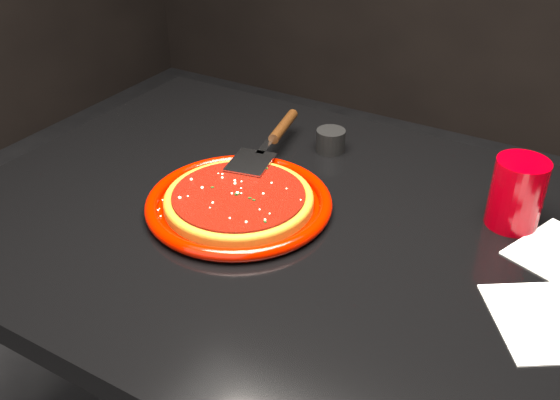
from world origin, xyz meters
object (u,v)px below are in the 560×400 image
(plate, at_px, (239,203))
(ramekin, at_px, (331,140))
(cup, at_px, (517,193))
(pizza_server, at_px, (269,141))
(table, at_px, (315,391))

(plate, bearing_deg, ramekin, 81.97)
(cup, xyz_separation_m, ramekin, (-0.36, 0.08, -0.03))
(plate, xyz_separation_m, cup, (0.39, 0.18, 0.04))
(pizza_server, bearing_deg, ramekin, 37.04)
(table, relative_size, cup, 10.67)
(pizza_server, bearing_deg, cup, -9.87)
(pizza_server, distance_m, ramekin, 0.12)
(ramekin, bearing_deg, pizza_server, -131.31)
(table, distance_m, ramekin, 0.48)
(cup, distance_m, ramekin, 0.37)
(pizza_server, xyz_separation_m, ramekin, (0.08, 0.09, -0.02))
(plate, height_order, ramekin, ramekin)
(plate, relative_size, ramekin, 5.51)
(table, xyz_separation_m, pizza_server, (-0.19, 0.15, 0.41))
(table, height_order, plate, plate)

